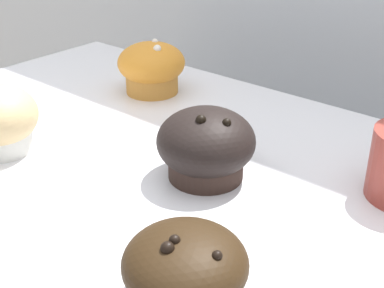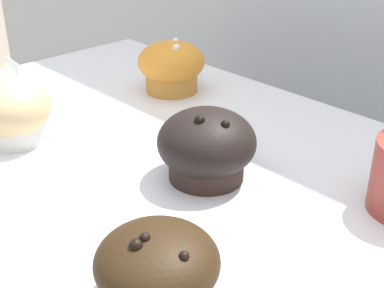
# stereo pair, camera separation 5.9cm
# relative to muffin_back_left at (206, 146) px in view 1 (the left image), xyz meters

# --- Properties ---
(muffin_back_left) EXTENTS (0.11, 0.11, 0.09)m
(muffin_back_left) POSITION_rel_muffin_back_left_xyz_m (0.00, 0.00, 0.00)
(muffin_back_left) COLOR #31221C
(muffin_back_left) RESTS_ON display_counter
(muffin_back_right) EXTENTS (0.11, 0.11, 0.08)m
(muffin_back_right) POSITION_rel_muffin_back_left_xyz_m (-0.23, 0.15, 0.00)
(muffin_back_right) COLOR #C68335
(muffin_back_right) RESTS_ON display_counter
(muffin_front_right) EXTENTS (0.10, 0.10, 0.07)m
(muffin_front_right) POSITION_rel_muffin_back_left_xyz_m (0.11, -0.17, -0.00)
(muffin_front_right) COLOR #41271F
(muffin_front_right) RESTS_ON display_counter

